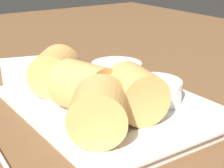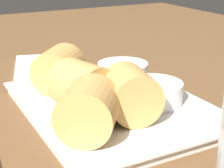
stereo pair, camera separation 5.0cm
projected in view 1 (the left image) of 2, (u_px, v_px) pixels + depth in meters
table_surface at (121, 127)px, 47.34cm from camera, size 180.00×140.00×2.00cm
serving_plate at (112, 107)px, 49.14cm from camera, size 28.11×21.84×1.50cm
roll_front_left at (82, 87)px, 45.29cm from camera, size 7.86×7.50×6.08cm
roll_front_right at (56, 70)px, 51.67cm from camera, size 8.66×8.65×6.08cm
roll_back_left at (99, 109)px, 38.94cm from camera, size 8.60×8.58×6.08cm
roll_back_right at (136, 91)px, 43.95cm from camera, size 7.77×7.26×6.08cm
dipping_bowl_near at (153, 90)px, 48.60cm from camera, size 7.59×7.59×2.76cm
dipping_bowl_far at (117, 71)px, 56.40cm from camera, size 7.59×7.59×2.76cm
napkin at (36, 68)px, 66.71cm from camera, size 17.61×16.11×0.60cm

